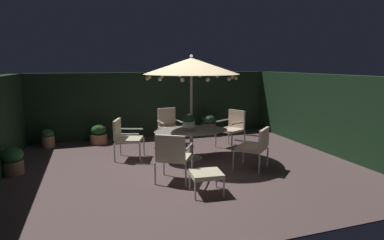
% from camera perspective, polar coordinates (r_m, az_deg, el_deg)
% --- Properties ---
extents(ground_plane, '(8.15, 6.80, 0.02)m').
position_cam_1_polar(ground_plane, '(7.26, -1.31, -8.22)').
color(ground_plane, brown).
extents(hedge_backdrop_rear, '(8.15, 0.30, 2.02)m').
position_cam_1_polar(hedge_backdrop_rear, '(10.12, -6.73, 2.93)').
color(hedge_backdrop_rear, '#1D2F1E').
rests_on(hedge_backdrop_rear, ground_plane).
extents(hedge_backdrop_right, '(0.30, 6.80, 2.02)m').
position_cam_1_polar(hedge_backdrop_right, '(8.96, 23.45, 1.20)').
color(hedge_backdrop_right, '#1B351E').
rests_on(hedge_backdrop_right, ground_plane).
extents(patio_dining_table, '(1.81, 1.24, 0.72)m').
position_cam_1_polar(patio_dining_table, '(7.52, -0.12, -2.67)').
color(patio_dining_table, silver).
rests_on(patio_dining_table, ground_plane).
extents(patio_umbrella, '(2.25, 2.25, 2.50)m').
position_cam_1_polar(patio_umbrella, '(7.33, -0.12, 9.82)').
color(patio_umbrella, beige).
rests_on(patio_umbrella, ground_plane).
extents(centerpiece_planter, '(0.30, 0.30, 0.41)m').
position_cam_1_polar(centerpiece_planter, '(7.36, -0.59, -0.23)').
color(centerpiece_planter, beige).
rests_on(centerpiece_planter, patio_dining_table).
extents(patio_chair_north, '(0.83, 0.81, 0.98)m').
position_cam_1_polar(patio_chair_north, '(6.03, -3.57, -6.25)').
color(patio_chair_north, beige).
rests_on(patio_chair_north, ground_plane).
extents(patio_chair_northeast, '(0.87, 0.87, 0.93)m').
position_cam_1_polar(patio_chair_northeast, '(6.91, 11.55, -4.50)').
color(patio_chair_northeast, silver).
rests_on(patio_chair_northeast, ground_plane).
extents(patio_chair_east, '(0.79, 0.79, 1.02)m').
position_cam_1_polar(patio_chair_east, '(8.70, 7.48, -1.08)').
color(patio_chair_east, beige).
rests_on(patio_chair_east, ground_plane).
extents(patio_chair_southeast, '(0.64, 0.67, 1.03)m').
position_cam_1_polar(patio_chair_southeast, '(8.99, -4.30, -0.73)').
color(patio_chair_southeast, beige).
rests_on(patio_chair_southeast, ground_plane).
extents(patio_chair_south, '(0.79, 0.79, 0.97)m').
position_cam_1_polar(patio_chair_south, '(7.71, -12.16, -2.86)').
color(patio_chair_south, silver).
rests_on(patio_chair_south, ground_plane).
extents(ottoman_footrest, '(0.59, 0.53, 0.40)m').
position_cam_1_polar(ottoman_footrest, '(5.61, 2.63, -9.99)').
color(ottoman_footrest, silver).
rests_on(ottoman_footrest, ground_plane).
extents(potted_plant_back_right, '(0.48, 0.48, 0.57)m').
position_cam_1_polar(potted_plant_back_right, '(9.40, -16.72, -2.56)').
color(potted_plant_back_right, '#A76F4D').
rests_on(potted_plant_back_right, ground_plane).
extents(potted_plant_right_near, '(0.33, 0.33, 0.51)m').
position_cam_1_polar(potted_plant_right_near, '(9.55, -24.85, -2.99)').
color(potted_plant_right_near, tan).
rests_on(potted_plant_right_near, ground_plane).
extents(potted_plant_right_far, '(0.50, 0.50, 0.69)m').
position_cam_1_polar(potted_plant_right_far, '(10.18, 2.96, -0.79)').
color(potted_plant_right_far, '#887352').
rests_on(potted_plant_right_far, ground_plane).
extents(potted_plant_back_center, '(0.46, 0.46, 0.59)m').
position_cam_1_polar(potted_plant_back_center, '(7.53, -30.07, -6.41)').
color(potted_plant_back_center, '#89664D').
rests_on(potted_plant_back_center, ground_plane).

